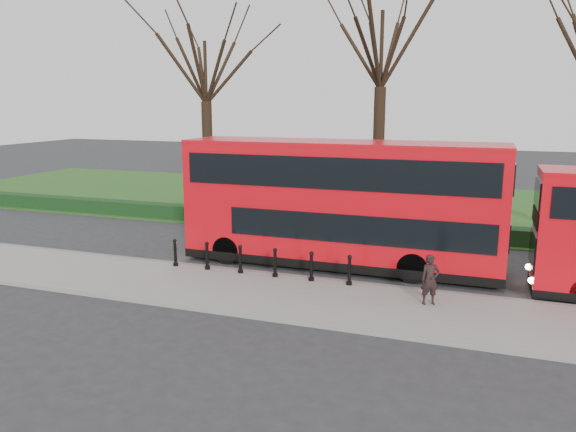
% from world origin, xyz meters
% --- Properties ---
extents(ground, '(120.00, 120.00, 0.00)m').
position_xyz_m(ground, '(0.00, 0.00, 0.00)').
color(ground, '#28282B').
rests_on(ground, ground).
extents(pavement, '(60.00, 4.00, 0.15)m').
position_xyz_m(pavement, '(0.00, -3.00, 0.07)').
color(pavement, gray).
rests_on(pavement, ground).
extents(kerb, '(60.00, 0.25, 0.16)m').
position_xyz_m(kerb, '(0.00, -1.00, 0.07)').
color(kerb, slate).
rests_on(kerb, ground).
extents(grass_verge, '(60.00, 18.00, 0.06)m').
position_xyz_m(grass_verge, '(0.00, 15.00, 0.03)').
color(grass_verge, '#27531B').
rests_on(grass_verge, ground).
extents(hedge, '(60.00, 0.90, 0.80)m').
position_xyz_m(hedge, '(0.00, 6.80, 0.40)').
color(hedge, black).
rests_on(hedge, ground).
extents(yellow_line_outer, '(60.00, 0.10, 0.01)m').
position_xyz_m(yellow_line_outer, '(0.00, -0.70, 0.01)').
color(yellow_line_outer, yellow).
rests_on(yellow_line_outer, ground).
extents(yellow_line_inner, '(60.00, 0.10, 0.01)m').
position_xyz_m(yellow_line_inner, '(0.00, -0.50, 0.01)').
color(yellow_line_inner, yellow).
rests_on(yellow_line_inner, ground).
extents(tree_left, '(7.34, 7.34, 11.47)m').
position_xyz_m(tree_left, '(-8.00, 10.00, 8.34)').
color(tree_left, black).
rests_on(tree_left, ground).
extents(tree_mid, '(8.19, 8.19, 12.80)m').
position_xyz_m(tree_mid, '(2.00, 10.00, 9.31)').
color(tree_mid, black).
rests_on(tree_mid, ground).
extents(bollard_row, '(6.94, 0.15, 1.00)m').
position_xyz_m(bollard_row, '(-0.16, -1.35, 0.65)').
color(bollard_row, black).
rests_on(bollard_row, pavement).
extents(bus_lead, '(12.15, 2.79, 4.84)m').
position_xyz_m(bus_lead, '(2.21, 1.26, 2.44)').
color(bus_lead, red).
rests_on(bus_lead, ground).
extents(pedestrian, '(0.68, 0.58, 1.57)m').
position_xyz_m(pedestrian, '(6.00, -2.35, 0.94)').
color(pedestrian, black).
rests_on(pedestrian, pavement).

